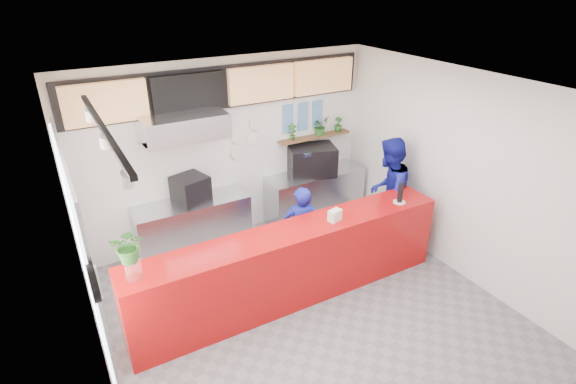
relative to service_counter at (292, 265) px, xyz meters
name	(u,v)px	position (x,y,z in m)	size (l,w,h in m)	color
floor	(307,314)	(0.00, -0.40, -0.55)	(5.00, 5.00, 0.00)	slate
ceiling	(313,91)	(0.00, -0.40, 2.45)	(5.00, 5.00, 0.00)	silver
wall_back	(228,151)	(0.00, 2.10, 0.95)	(5.00, 5.00, 0.00)	white
wall_left	(86,280)	(-2.50, -0.40, 0.95)	(5.00, 5.00, 0.00)	white
wall_right	(457,175)	(2.50, -0.40, 0.95)	(5.00, 5.00, 0.00)	white
service_counter	(292,265)	(0.00, 0.00, 0.00)	(4.50, 0.60, 1.10)	#A60B0C
cream_band	(224,83)	(0.00, 2.09, 2.05)	(5.00, 0.02, 0.80)	beige
prep_bench	(193,227)	(-0.80, 1.80, -0.10)	(1.80, 0.60, 0.90)	#B2B5BA
panini_oven	(191,189)	(-0.78, 1.80, 0.56)	(0.47, 0.47, 0.42)	black
extraction_hood	(183,126)	(-0.80, 1.75, 1.60)	(1.20, 0.70, 0.35)	#B2B5BA
hood_lip	(185,139)	(-0.80, 1.75, 1.40)	(1.20, 0.70, 0.08)	#B2B5BA
right_bench	(314,195)	(1.50, 1.80, -0.10)	(1.80, 0.60, 0.90)	#B2B5BA
espresso_machine	(312,160)	(1.42, 1.80, 0.61)	(0.80, 0.57, 0.51)	black
espresso_tray	(312,148)	(1.42, 1.80, 0.83)	(0.65, 0.45, 0.06)	#A5A7AC
herb_shelf	(315,137)	(1.60, 2.00, 0.95)	(1.40, 0.18, 0.04)	brown
menu_board_far_left	(106,103)	(-1.75, 1.98, 2.00)	(1.10, 0.10, 0.55)	tan
menu_board_mid_left	(190,93)	(-0.59, 1.98, 2.00)	(1.10, 0.10, 0.55)	black
menu_board_mid_right	(261,84)	(0.57, 1.98, 2.00)	(1.10, 0.10, 0.55)	tan
menu_board_far_right	(323,76)	(1.73, 1.98, 2.00)	(1.10, 0.10, 0.55)	tan
soffit	(225,87)	(0.00, 2.06, 2.00)	(4.80, 0.04, 0.65)	black
window_pane	(81,246)	(-2.47, -0.10, 1.15)	(0.04, 2.20, 1.90)	silver
window_frame	(83,245)	(-2.45, -0.10, 1.15)	(0.03, 2.30, 2.00)	#B2B5BA
wall_clock_rim	(94,283)	(-2.46, -1.30, 1.50)	(0.30, 0.30, 0.05)	black
wall_clock_face	(98,282)	(-2.43, -1.30, 1.50)	(0.26, 0.26, 0.02)	white
track_rail	(103,128)	(-2.10, -0.40, 2.39)	(0.05, 2.40, 0.04)	black
dec_plate_a	(237,135)	(0.15, 2.07, 1.20)	(0.24, 0.24, 0.03)	silver
dec_plate_b	(254,138)	(0.45, 2.07, 1.10)	(0.24, 0.24, 0.03)	silver
dec_plate_c	(238,153)	(0.15, 2.07, 0.90)	(0.24, 0.24, 0.03)	silver
dec_plate_d	(256,123)	(0.50, 2.07, 1.35)	(0.24, 0.24, 0.03)	silver
photo_frame_a	(288,112)	(1.10, 2.08, 1.45)	(0.20, 0.02, 0.25)	#598CBF
photo_frame_b	(303,110)	(1.40, 2.08, 1.45)	(0.20, 0.02, 0.25)	#598CBF
photo_frame_c	(318,107)	(1.70, 2.08, 1.45)	(0.20, 0.02, 0.25)	#598CBF
photo_frame_d	(288,126)	(1.10, 2.08, 1.20)	(0.20, 0.02, 0.25)	#598CBF
photo_frame_e	(303,124)	(1.40, 2.08, 1.20)	(0.20, 0.02, 0.25)	#598CBF
photo_frame_f	(317,121)	(1.70, 2.08, 1.20)	(0.20, 0.02, 0.25)	#598CBF
staff_center	(301,230)	(0.43, 0.50, 0.15)	(0.51, 0.34, 1.40)	navy
staff_right	(387,193)	(2.06, 0.51, 0.37)	(0.90, 0.70, 1.84)	navy
herb_a	(292,132)	(1.14, 2.00, 1.12)	(0.15, 0.11, 0.29)	#285E21
herb_c	(320,126)	(1.71, 2.00, 1.14)	(0.30, 0.26, 0.33)	#285E21
herb_d	(338,124)	(2.10, 2.00, 1.10)	(0.15, 0.13, 0.26)	#285E21
glass_vase	(133,270)	(-2.02, -0.03, 0.66)	(0.18, 0.18, 0.22)	silver
basil_vase	(129,246)	(-2.02, -0.03, 0.97)	(0.36, 0.31, 0.40)	#285E21
napkin_holder	(335,215)	(0.62, -0.06, 0.63)	(0.18, 0.11, 0.16)	silver
white_plate	(399,202)	(1.74, -0.09, 0.56)	(0.18, 0.18, 0.01)	silver
pepper_mill	(400,193)	(1.74, -0.09, 0.71)	(0.07, 0.07, 0.29)	black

